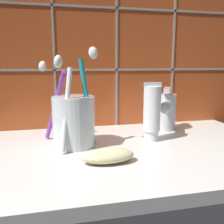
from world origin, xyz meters
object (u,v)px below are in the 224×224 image
sink_faucet (166,110)px  toothbrush_cup (73,119)px  soap_bar (108,156)px  toothpaste_tube (152,112)px

sink_faucet → toothbrush_cup: bearing=-45.5°
sink_faucet → soap_bar: 25.11cm
toothbrush_cup → toothpaste_tube: toothbrush_cup is taller
toothbrush_cup → sink_faucet: bearing=17.3°
toothbrush_cup → toothpaste_tube: size_ratio=1.56×
toothbrush_cup → toothpaste_tube: (16.29, 0.01, 0.74)cm
toothbrush_cup → soap_bar: bearing=-64.5°
toothbrush_cup → soap_bar: 11.82cm
toothpaste_tube → toothbrush_cup: bearing=-180.0°
toothbrush_cup → sink_faucet: (22.78, 7.08, -0.33)cm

